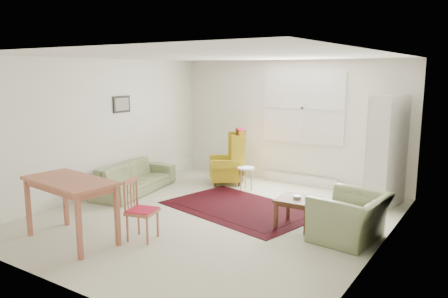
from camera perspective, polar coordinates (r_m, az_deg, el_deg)
The scene contains 10 objects.
room at distance 6.85m, azimuth -0.27°, elevation 1.57°, with size 5.04×5.54×2.51m.
rug at distance 7.40m, azimuth 2.11°, elevation -7.67°, with size 2.49×1.60×0.02m, color black, non-canonical shape.
sofa at distance 8.47m, azimuth -11.65°, elevation -2.97°, with size 1.90×0.74×0.77m, color #7D885A.
armchair at distance 6.22m, azimuth 16.16°, elevation -7.98°, with size 0.99×0.87×0.77m, color #7D885A.
wingback_chair at distance 8.85m, azimuth 0.26°, elevation -0.98°, with size 0.65×0.69×1.14m, color gold, non-canonical shape.
coffee_table at distance 6.58m, azimuth 9.46°, elevation -8.19°, with size 0.54×0.54×0.45m, color #482716, non-canonical shape.
stool at distance 8.50m, azimuth 2.89°, elevation -3.85°, with size 0.33×0.33×0.45m, color white, non-canonical shape.
cabinet at distance 7.87m, azimuth 20.56°, elevation -0.26°, with size 0.40×0.75×1.89m, color silver, non-canonical shape.
desk at distance 6.28m, azimuth -19.31°, elevation -7.56°, with size 1.36×0.68×0.86m, color #AC6245, non-canonical shape.
desk_chair at distance 6.07m, azimuth -10.63°, elevation -7.82°, with size 0.37×0.37×0.84m, color #AC6245, non-canonical shape.
Camera 1 is at (3.75, -5.44, 2.28)m, focal length 35.00 mm.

